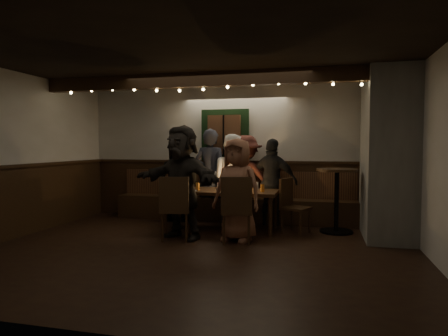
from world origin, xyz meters
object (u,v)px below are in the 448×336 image
(person_d, at_px, (246,179))
(high_top, at_px, (337,192))
(person_g, at_px, (237,190))
(person_c, at_px, (231,179))
(chair_end, at_px, (291,202))
(person_a, at_px, (178,179))
(dining_table, at_px, (221,193))
(chair_near_right, at_px, (236,206))
(chair_near_left, at_px, (175,205))
(person_f, at_px, (182,182))
(person_b, at_px, (210,175))
(person_e, at_px, (273,182))

(person_d, bearing_deg, high_top, 165.72)
(person_g, bearing_deg, person_c, 119.37)
(chair_end, distance_m, person_g, 1.10)
(person_a, bearing_deg, person_g, 127.87)
(dining_table, bearing_deg, chair_end, 2.75)
(chair_near_right, bearing_deg, dining_table, 117.23)
(dining_table, height_order, high_top, high_top)
(dining_table, distance_m, person_d, 0.80)
(dining_table, bearing_deg, person_d, 68.24)
(chair_near_left, distance_m, chair_near_right, 0.94)
(dining_table, distance_m, chair_near_right, 1.01)
(dining_table, relative_size, person_g, 1.24)
(dining_table, distance_m, person_f, 0.90)
(dining_table, distance_m, person_c, 0.66)
(person_b, bearing_deg, chair_end, 158.56)
(person_c, xyz_separation_m, person_g, (0.39, -1.32, -0.05))
(person_c, height_order, person_g, person_c)
(person_f, bearing_deg, chair_near_left, -76.90)
(person_e, height_order, person_g, person_e)
(high_top, xyz_separation_m, person_b, (-2.32, 0.51, 0.21))
(person_d, height_order, person_g, person_d)
(chair_near_right, relative_size, high_top, 0.94)
(person_c, bearing_deg, person_g, 125.00)
(high_top, xyz_separation_m, person_a, (-2.92, 0.37, 0.12))
(chair_end, bearing_deg, person_d, 143.35)
(chair_end, bearing_deg, dining_table, -177.25)
(person_e, distance_m, person_g, 1.39)
(person_b, height_order, person_c, person_b)
(chair_near_left, relative_size, person_g, 0.63)
(dining_table, distance_m, chair_near_left, 1.06)
(person_a, height_order, person_d, person_d)
(dining_table, height_order, person_f, person_f)
(person_a, xyz_separation_m, person_f, (0.57, -1.36, 0.09))
(high_top, bearing_deg, person_d, 163.95)
(person_a, bearing_deg, person_c, 170.53)
(chair_near_right, height_order, high_top, high_top)
(chair_near_left, xyz_separation_m, chair_end, (1.66, 1.00, -0.05))
(person_a, relative_size, person_f, 0.90)
(dining_table, height_order, person_a, person_a)
(person_f, distance_m, person_g, 0.88)
(person_a, xyz_separation_m, person_b, (0.60, 0.14, 0.09))
(person_b, relative_size, person_e, 1.12)
(chair_near_right, xyz_separation_m, person_b, (-0.87, 1.66, 0.32))
(chair_end, distance_m, person_e, 0.75)
(person_c, distance_m, person_g, 1.38)
(chair_end, distance_m, person_b, 1.78)
(chair_near_right, xyz_separation_m, person_f, (-0.90, 0.16, 0.32))
(chair_end, relative_size, person_g, 0.58)
(person_d, height_order, person_f, person_f)
(chair_near_left, relative_size, person_a, 0.62)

